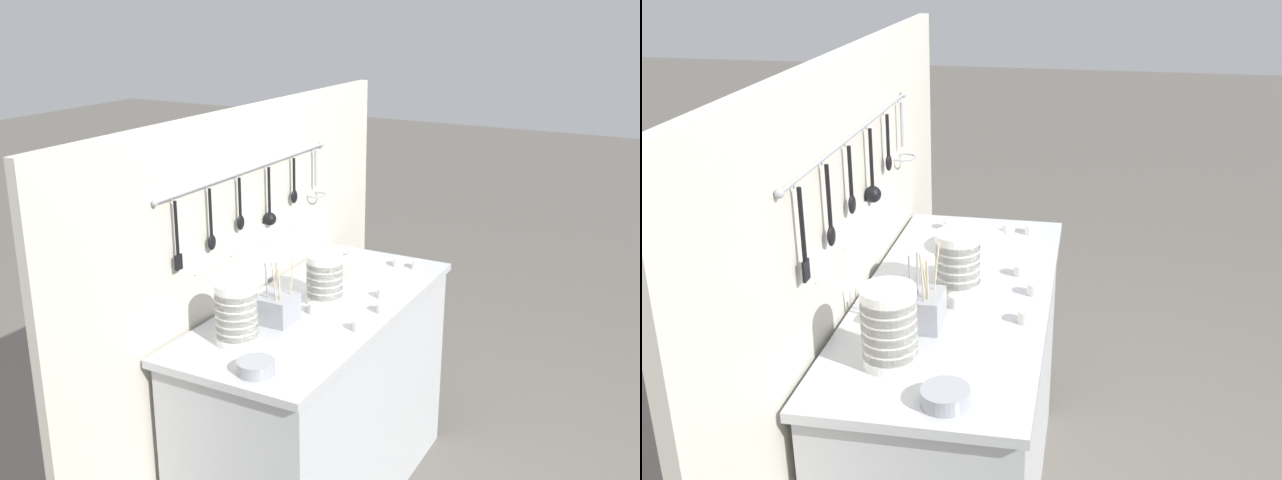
# 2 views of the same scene
# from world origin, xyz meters

# --- Properties ---
(counter) EXTENTS (1.42, 0.61, 0.91)m
(counter) POSITION_xyz_m (0.00, 0.00, 0.46)
(counter) COLOR #B7BABC
(counter) RESTS_ON ground
(back_wall) EXTENTS (2.22, 0.11, 1.68)m
(back_wall) POSITION_xyz_m (0.00, 0.34, 0.84)
(back_wall) COLOR beige
(back_wall) RESTS_ON ground
(bowl_stack_wide_centre) EXTENTS (0.15, 0.15, 0.20)m
(bowl_stack_wide_centre) POSITION_xyz_m (0.04, 0.00, 1.01)
(bowl_stack_wide_centre) COLOR silver
(bowl_stack_wide_centre) RESTS_ON counter
(bowl_stack_nested_right) EXTENTS (0.15, 0.15, 0.23)m
(bowl_stack_nested_right) POSITION_xyz_m (-0.44, 0.10, 1.02)
(bowl_stack_nested_right) COLOR silver
(bowl_stack_nested_right) RESTS_ON counter
(plate_stack) EXTENTS (0.23, 0.23, 0.05)m
(plate_stack) POSITION_xyz_m (0.38, 0.01, 0.94)
(plate_stack) COLOR silver
(plate_stack) RESTS_ON counter
(steel_mixing_bowl) EXTENTS (0.13, 0.13, 0.04)m
(steel_mixing_bowl) POSITION_xyz_m (-0.60, -0.08, 0.93)
(steel_mixing_bowl) COLOR #93969E
(steel_mixing_bowl) RESTS_ON counter
(cutlery_caddy) EXTENTS (0.14, 0.14, 0.26)m
(cutlery_caddy) POSITION_xyz_m (-0.22, 0.07, 0.97)
(cutlery_caddy) COLOR #93969E
(cutlery_caddy) RESTS_ON counter
(cup_by_caddy) EXTENTS (0.05, 0.05, 0.04)m
(cup_by_caddy) POSITION_xyz_m (0.17, 0.07, 0.93)
(cup_by_caddy) COLOR silver
(cup_by_caddy) RESTS_ON counter
(cup_back_left) EXTENTS (0.05, 0.05, 0.04)m
(cup_back_left) POSITION_xyz_m (0.19, -0.19, 0.93)
(cup_back_left) COLOR silver
(cup_back_left) RESTS_ON counter
(cup_front_right) EXTENTS (0.05, 0.05, 0.04)m
(cup_front_right) POSITION_xyz_m (0.56, -0.10, 0.93)
(cup_front_right) COLOR silver
(cup_front_right) RESTS_ON counter
(cup_centre) EXTENTS (0.05, 0.05, 0.04)m
(cup_centre) POSITION_xyz_m (0.57, -0.19, 0.93)
(cup_centre) COLOR silver
(cup_centre) RESTS_ON counter
(cup_mid_row) EXTENTS (0.05, 0.05, 0.04)m
(cup_mid_row) POSITION_xyz_m (-0.08, -0.02, 0.93)
(cup_mid_row) COLOR silver
(cup_mid_row) RESTS_ON counter
(cup_front_left) EXTENTS (0.05, 0.05, 0.04)m
(cup_front_left) POSITION_xyz_m (0.57, 0.13, 0.93)
(cup_front_left) COLOR silver
(cup_front_left) RESTS_ON counter
(cup_back_right) EXTENTS (0.05, 0.05, 0.04)m
(cup_back_right) POSITION_xyz_m (0.05, -0.25, 0.93)
(cup_back_right) COLOR silver
(cup_back_right) RESTS_ON counter
(cup_edge_far) EXTENTS (0.05, 0.05, 0.04)m
(cup_edge_far) POSITION_xyz_m (0.16, -0.02, 0.93)
(cup_edge_far) COLOR silver
(cup_edge_far) RESTS_ON counter
(cup_beside_plates) EXTENTS (0.05, 0.05, 0.04)m
(cup_beside_plates) POSITION_xyz_m (-0.15, -0.24, 0.93)
(cup_beside_plates) COLOR silver
(cup_beside_plates) RESTS_ON counter
(cup_edge_near) EXTENTS (0.05, 0.05, 0.04)m
(cup_edge_near) POSITION_xyz_m (0.55, 0.07, 0.93)
(cup_edge_near) COLOR silver
(cup_edge_near) RESTS_ON counter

